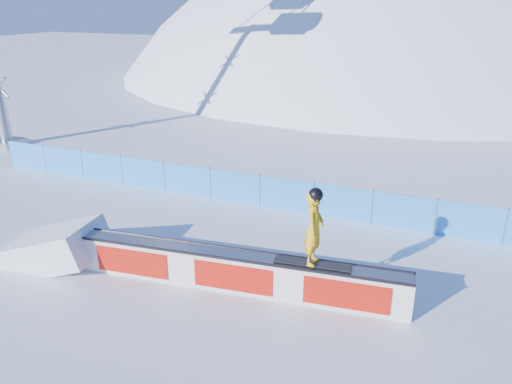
% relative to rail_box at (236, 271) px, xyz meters
% --- Properties ---
extents(ground, '(160.00, 160.00, 0.00)m').
position_rel_rail_box_xyz_m(ground, '(-2.51, 0.85, -0.52)').
color(ground, white).
rests_on(ground, ground).
extents(snow_hill, '(64.00, 64.00, 64.00)m').
position_rel_rail_box_xyz_m(snow_hill, '(-2.51, 42.85, -18.52)').
color(snow_hill, white).
rests_on(snow_hill, ground).
extents(safety_fence, '(22.05, 0.05, 1.30)m').
position_rel_rail_box_xyz_m(safety_fence, '(-2.51, 5.35, 0.09)').
color(safety_fence, '#2C87E7').
rests_on(safety_fence, ground).
extents(rail_box, '(8.75, 1.56, 1.05)m').
position_rel_rail_box_xyz_m(rail_box, '(0.00, 0.00, 0.00)').
color(rail_box, silver).
rests_on(rail_box, ground).
extents(snow_ramp, '(2.98, 2.05, 1.75)m').
position_rel_rail_box_xyz_m(snow_ramp, '(-5.42, -0.60, -0.52)').
color(snow_ramp, white).
rests_on(snow_ramp, ground).
extents(snowboarder, '(1.92, 0.68, 1.98)m').
position_rel_rail_box_xyz_m(snowboarder, '(1.94, 0.21, 1.50)').
color(snowboarder, black).
rests_on(snowboarder, rail_box).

